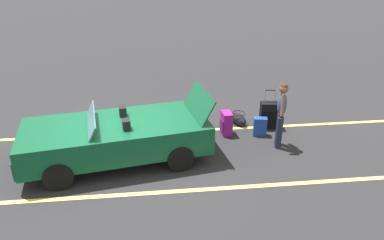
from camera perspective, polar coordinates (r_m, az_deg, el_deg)
The scene contains 9 objects.
ground_plane at distance 8.64m, azimuth -11.46°, elevation -6.13°, with size 80.00×80.00×0.00m, color #28282B.
lot_line_near at distance 9.78m, azimuth -10.92°, elevation -2.19°, with size 18.00×0.12×0.01m, color #EAE066.
lot_line_mid at distance 7.49m, azimuth -12.24°, elevation -11.63°, with size 18.00×0.12×0.01m, color #EAE066.
convertible_car at distance 8.35m, azimuth -13.16°, elevation -2.81°, with size 4.41×2.42×1.51m.
suitcase_large_black at distance 10.03m, azimuth 12.08°, elevation 0.75°, with size 0.51×0.35×1.08m.
suitcase_medium_bright at distance 9.52m, azimuth 5.45°, elevation -0.54°, with size 0.29×0.42×0.62m.
suitcase_small_carryon at distance 9.61m, azimuth 10.72°, elevation -1.04°, with size 0.37×0.26×0.50m.
duffel_bag at distance 10.19m, azimuth 7.37°, elevation 0.20°, with size 0.50×0.70×0.34m.
traveler_person at distance 8.89m, azimuth 13.96°, elevation 1.29°, with size 0.30×0.60×1.65m.
Camera 1 is at (-0.90, 7.39, 4.39)m, focal length 33.64 mm.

